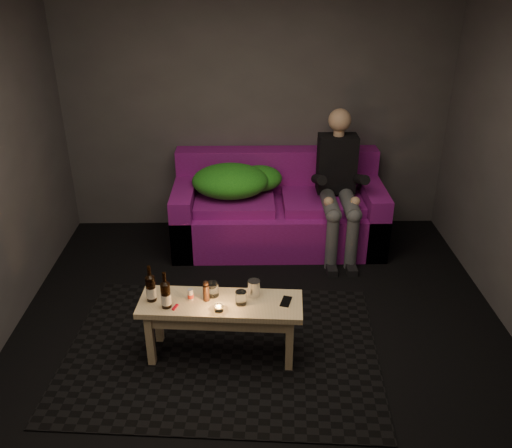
% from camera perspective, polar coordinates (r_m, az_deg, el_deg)
% --- Properties ---
extents(floor, '(4.50, 4.50, 0.00)m').
position_cam_1_polar(floor, '(4.25, 0.56, -13.37)').
color(floor, black).
rests_on(floor, ground).
extents(room, '(4.50, 4.50, 4.50)m').
position_cam_1_polar(room, '(3.88, 0.49, 10.32)').
color(room, silver).
rests_on(room, ground).
extents(rug, '(2.48, 1.88, 0.01)m').
position_cam_1_polar(rug, '(4.28, -3.54, -13.04)').
color(rug, black).
rests_on(rug, floor).
extents(sofa, '(2.11, 0.95, 0.91)m').
position_cam_1_polar(sofa, '(5.63, 2.29, 1.30)').
color(sofa, '#831172').
rests_on(sofa, floor).
extents(green_blanket, '(0.93, 0.63, 0.32)m').
position_cam_1_polar(green_blanket, '(5.47, -2.21, 4.59)').
color(green_blanket, '#16791C').
rests_on(green_blanket, sofa).
extents(person, '(0.38, 0.88, 1.41)m').
position_cam_1_polar(person, '(5.37, 8.68, 4.41)').
color(person, black).
rests_on(person, sofa).
extents(coffee_table, '(1.20, 0.46, 0.48)m').
position_cam_1_polar(coffee_table, '(4.00, -3.73, -9.17)').
color(coffee_table, '#D5B57C').
rests_on(coffee_table, rug).
extents(beer_bottle_a, '(0.07, 0.07, 0.29)m').
position_cam_1_polar(beer_bottle_a, '(3.97, -11.02, -6.61)').
color(beer_bottle_a, black).
rests_on(beer_bottle_a, coffee_table).
extents(beer_bottle_b, '(0.07, 0.07, 0.28)m').
position_cam_1_polar(beer_bottle_b, '(3.88, -9.48, -7.33)').
color(beer_bottle_b, black).
rests_on(beer_bottle_b, coffee_table).
extents(salt_shaker, '(0.05, 0.05, 0.08)m').
position_cam_1_polar(salt_shaker, '(3.97, -6.91, -7.38)').
color(salt_shaker, silver).
rests_on(salt_shaker, coffee_table).
extents(pepper_mill, '(0.05, 0.05, 0.12)m').
position_cam_1_polar(pepper_mill, '(3.94, -5.27, -7.25)').
color(pepper_mill, black).
rests_on(pepper_mill, coffee_table).
extents(tumbler_back, '(0.09, 0.09, 0.10)m').
position_cam_1_polar(tumbler_back, '(3.99, -4.59, -6.87)').
color(tumbler_back, white).
rests_on(tumbler_back, coffee_table).
extents(tealight, '(0.06, 0.06, 0.05)m').
position_cam_1_polar(tealight, '(3.85, -3.94, -8.81)').
color(tealight, white).
rests_on(tealight, coffee_table).
extents(tumbler_front, '(0.10, 0.10, 0.10)m').
position_cam_1_polar(tumbler_front, '(3.89, -1.59, -7.77)').
color(tumbler_front, white).
rests_on(tumbler_front, coffee_table).
extents(steel_cup, '(0.12, 0.12, 0.12)m').
position_cam_1_polar(steel_cup, '(3.97, -0.22, -6.77)').
color(steel_cup, silver).
rests_on(steel_cup, coffee_table).
extents(smartphone, '(0.10, 0.15, 0.01)m').
position_cam_1_polar(smartphone, '(3.94, 3.18, -8.14)').
color(smartphone, black).
rests_on(smartphone, coffee_table).
extents(red_lighter, '(0.04, 0.07, 0.01)m').
position_cam_1_polar(red_lighter, '(3.92, -8.51, -8.65)').
color(red_lighter, '#B80B1C').
rests_on(red_lighter, coffee_table).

